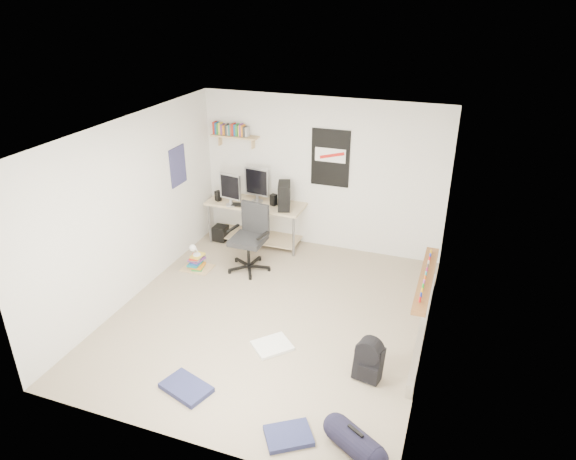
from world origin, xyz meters
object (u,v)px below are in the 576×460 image
(backpack, at_px, (369,363))
(duffel_bag, at_px, (355,441))
(desk, at_px, (257,222))
(book_stack, at_px, (197,260))
(office_chair, at_px, (248,241))

(backpack, relative_size, duffel_bag, 0.79)
(desk, distance_m, backpack, 3.72)
(backpack, relative_size, book_stack, 0.96)
(office_chair, distance_m, duffel_bag, 3.73)
(backpack, distance_m, book_stack, 3.39)
(duffel_bag, distance_m, book_stack, 4.07)
(desk, distance_m, duffel_bag, 4.62)
(office_chair, relative_size, backpack, 2.60)
(backpack, xyz_separation_m, book_stack, (-3.02, 1.55, -0.05))
(office_chair, bearing_deg, book_stack, -152.46)
(duffel_bag, bearing_deg, backpack, 125.75)
(book_stack, bearing_deg, office_chair, 18.56)
(desk, xyz_separation_m, book_stack, (-0.52, -1.20, -0.21))
(duffel_bag, bearing_deg, office_chair, 159.89)
(duffel_bag, xyz_separation_m, book_stack, (-3.12, 2.61, 0.01))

